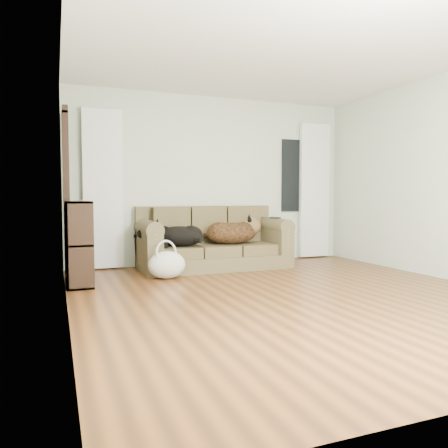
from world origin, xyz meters
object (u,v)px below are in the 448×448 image
object	(u,v)px
dog_shepherd	(233,234)
bookshelf	(78,242)
dog_black_lab	(176,237)
tote_bag	(167,266)
sofa	(214,237)

from	to	relation	value
dog_shepherd	bookshelf	world-z (taller)	bookshelf
dog_black_lab	tote_bag	xyz separation A→B (m)	(-0.26, -0.51, -0.32)
tote_bag	sofa	bearing A→B (deg)	33.96
tote_bag	dog_black_lab	bearing A→B (deg)	62.95
sofa	dog_shepherd	world-z (taller)	sofa
tote_bag	bookshelf	world-z (taller)	bookshelf
dog_black_lab	tote_bag	size ratio (longest dim) A/B	1.43
dog_shepherd	tote_bag	bearing A→B (deg)	26.15
dog_shepherd	dog_black_lab	bearing A→B (deg)	3.46
dog_black_lab	tote_bag	bearing A→B (deg)	-82.19
dog_black_lab	dog_shepherd	size ratio (longest dim) A/B	0.87
dog_black_lab	bookshelf	distance (m)	1.40
sofa	dog_black_lab	size ratio (longest dim) A/B	3.10
sofa	bookshelf	xyz separation A→B (m)	(-1.91, -0.54, 0.05)
dog_black_lab	tote_bag	distance (m)	0.65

